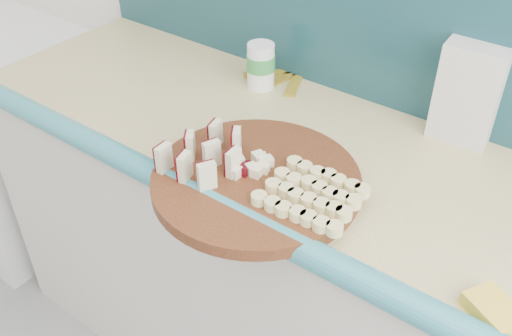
{
  "coord_description": "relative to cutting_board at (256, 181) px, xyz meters",
  "views": [
    {
      "loc": [
        0.51,
        0.53,
        1.68
      ],
      "look_at": [
        -0.06,
        1.3,
        0.96
      ],
      "focal_mm": 40.0,
      "sensor_mm": 36.0,
      "label": 1
    }
  ],
  "objects": [
    {
      "name": "porcelain_fixture",
      "position": [
        -1.39,
        0.19,
        -0.52
      ],
      "size": [
        0.7,
        0.72,
        0.84
      ],
      "color": "white",
      "rests_on": "ground"
    },
    {
      "name": "sponge",
      "position": [
        0.53,
        -0.04,
        -0.0
      ],
      "size": [
        0.11,
        0.1,
        0.03
      ],
      "primitive_type": "cube",
      "rotation": [
        0.0,
        0.0,
        -0.5
      ],
      "color": "yellow",
      "rests_on": "kitchen_counter"
    },
    {
      "name": "banana_slices",
      "position": [
        0.14,
        0.01,
        0.02
      ],
      "size": [
        0.2,
        0.18,
        0.02
      ],
      "color": "#EDDD91",
      "rests_on": "cutting_board"
    },
    {
      "name": "apple_wedges",
      "position": [
        -0.11,
        -0.04,
        0.05
      ],
      "size": [
        0.15,
        0.18,
        0.06
      ],
      "color": "beige",
      "rests_on": "cutting_board"
    },
    {
      "name": "backsplash",
      "position": [
        0.16,
        0.48,
        0.24
      ],
      "size": [
        2.2,
        0.02,
        0.5
      ],
      "primitive_type": "cube",
      "color": "teal",
      "rests_on": "kitchen_counter"
    },
    {
      "name": "canister",
      "position": [
        -0.25,
        0.36,
        0.05
      ],
      "size": [
        0.08,
        0.08,
        0.13
      ],
      "rotation": [
        0.0,
        0.0,
        0.28
      ],
      "color": "white",
      "rests_on": "kitchen_counter"
    },
    {
      "name": "cutting_board",
      "position": [
        0.0,
        0.0,
        0.0
      ],
      "size": [
        0.48,
        0.48,
        0.03
      ],
      "primitive_type": "cylinder",
      "rotation": [
        0.0,
        0.0,
        0.06
      ],
      "color": "#401C0D",
      "rests_on": "kitchen_counter"
    },
    {
      "name": "flour_bag",
      "position": [
        0.28,
        0.46,
        0.11
      ],
      "size": [
        0.15,
        0.11,
        0.24
      ],
      "primitive_type": "cube",
      "rotation": [
        0.0,
        0.0,
        0.07
      ],
      "color": "silver",
      "rests_on": "kitchen_counter"
    },
    {
      "name": "banana_peel",
      "position": [
        -0.23,
        0.44,
        -0.01
      ],
      "size": [
        0.2,
        0.17,
        0.01
      ],
      "rotation": [
        0.0,
        0.0,
        -0.32
      ],
      "color": "gold",
      "rests_on": "kitchen_counter"
    },
    {
      "name": "apple_chunks",
      "position": [
        -0.03,
        -0.0,
        0.03
      ],
      "size": [
        0.07,
        0.07,
        0.02
      ],
      "color": "beige",
      "rests_on": "cutting_board"
    },
    {
      "name": "kitchen_counter",
      "position": [
        0.16,
        0.2,
        -0.47
      ],
      "size": [
        2.2,
        0.63,
        0.91
      ],
      "color": "silver",
      "rests_on": "ground"
    }
  ]
}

